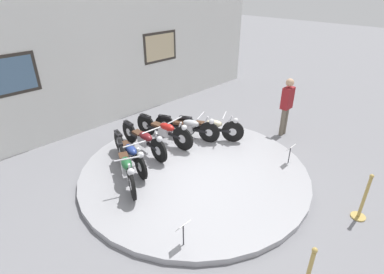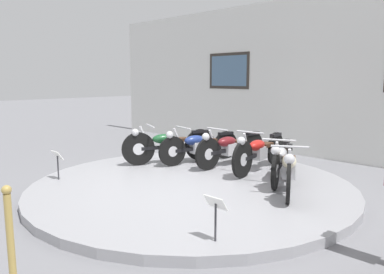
{
  "view_description": "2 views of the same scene",
  "coord_description": "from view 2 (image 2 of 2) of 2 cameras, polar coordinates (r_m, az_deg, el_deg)",
  "views": [
    {
      "loc": [
        -4.32,
        -4.17,
        4.17
      ],
      "look_at": [
        0.19,
        0.26,
        0.82
      ],
      "focal_mm": 28.0,
      "sensor_mm": 36.0,
      "label": 1
    },
    {
      "loc": [
        4.29,
        -4.42,
        1.87
      ],
      "look_at": [
        -0.22,
        0.23,
        0.86
      ],
      "focal_mm": 35.0,
      "sensor_mm": 36.0,
      "label": 2
    }
  ],
  "objects": [
    {
      "name": "motorcycle_red",
      "position": [
        7.21,
        10.21,
        -2.05
      ],
      "size": [
        0.54,
        2.0,
        0.81
      ],
      "color": "black",
      "rests_on": "display_platform"
    },
    {
      "name": "stanchion_post_right_of_entry",
      "position": [
        3.62,
        -25.7,
        -17.04
      ],
      "size": [
        0.28,
        0.28,
        1.02
      ],
      "color": "tan",
      "rests_on": "ground_plane"
    },
    {
      "name": "display_platform",
      "position": [
        6.42,
        -0.02,
        -7.5
      ],
      "size": [
        5.38,
        5.38,
        0.13
      ],
      "primitive_type": "cylinder",
      "color": "#99999E",
      "rests_on": "ground_plane"
    },
    {
      "name": "motorcycle_blue",
      "position": [
        7.83,
        0.99,
        -1.22
      ],
      "size": [
        0.61,
        1.92,
        0.78
      ],
      "color": "black",
      "rests_on": "display_platform"
    },
    {
      "name": "motorcycle_green",
      "position": [
        7.8,
        -3.62,
        -1.06
      ],
      "size": [
        0.89,
        1.87,
        0.81
      ],
      "color": "black",
      "rests_on": "display_platform"
    },
    {
      "name": "info_placard_front_left",
      "position": [
        6.9,
        -19.8,
        -3.16
      ],
      "size": [
        0.26,
        0.11,
        0.51
      ],
      "color": "#333338",
      "rests_on": "display_platform"
    },
    {
      "name": "motorcycle_maroon",
      "position": [
        7.62,
        5.81,
        -1.47
      ],
      "size": [
        0.54,
        1.98,
        0.79
      ],
      "color": "black",
      "rests_on": "display_platform"
    },
    {
      "name": "info_placard_front_centre",
      "position": [
        4.08,
        3.62,
        -10.84
      ],
      "size": [
        0.26,
        0.11,
        0.51
      ],
      "color": "#333338",
      "rests_on": "display_platform"
    },
    {
      "name": "ground_plane",
      "position": [
        6.44,
        -0.02,
        -8.06
      ],
      "size": [
        60.0,
        60.0,
        0.0
      ],
      "primitive_type": "plane",
      "color": "slate"
    },
    {
      "name": "motorcycle_silver",
      "position": [
        6.67,
        13.43,
        -3.26
      ],
      "size": [
        0.83,
        1.82,
        0.78
      ],
      "color": "black",
      "rests_on": "display_platform"
    },
    {
      "name": "motorcycle_cream",
      "position": [
        6.06,
        14.54,
        -4.45
      ],
      "size": [
        1.01,
        1.74,
        0.78
      ],
      "color": "black",
      "rests_on": "display_platform"
    },
    {
      "name": "back_wall",
      "position": [
        9.51,
        17.53,
        8.65
      ],
      "size": [
        14.0,
        0.22,
        3.81
      ],
      "color": "silver",
      "rests_on": "ground_plane"
    }
  ]
}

